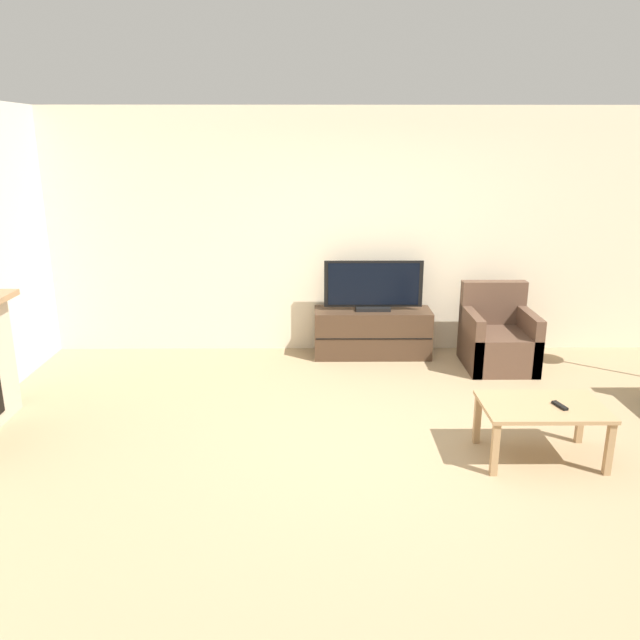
# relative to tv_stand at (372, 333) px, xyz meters

# --- Properties ---
(ground_plane) EXTENTS (24.00, 24.00, 0.00)m
(ground_plane) POSITION_rel_tv_stand_xyz_m (-0.03, -2.25, -0.27)
(ground_plane) COLOR #9E8460
(wall_back) EXTENTS (12.00, 0.06, 2.70)m
(wall_back) POSITION_rel_tv_stand_xyz_m (-0.03, 0.28, 1.08)
(wall_back) COLOR beige
(wall_back) RESTS_ON ground
(tv_stand) EXTENTS (1.29, 0.43, 0.53)m
(tv_stand) POSITION_rel_tv_stand_xyz_m (0.00, 0.00, 0.00)
(tv_stand) COLOR #422D1E
(tv_stand) RESTS_ON ground
(tv) EXTENTS (1.08, 0.18, 0.55)m
(tv) POSITION_rel_tv_stand_xyz_m (0.00, -0.00, 0.52)
(tv) COLOR black
(tv) RESTS_ON tv_stand
(armchair) EXTENTS (0.70, 0.76, 0.87)m
(armchair) POSITION_rel_tv_stand_xyz_m (1.31, -0.34, 0.02)
(armchair) COLOR brown
(armchair) RESTS_ON ground
(coffee_table) EXTENTS (0.91, 0.59, 0.44)m
(coffee_table) POSITION_rel_tv_stand_xyz_m (1.07, -2.36, 0.11)
(coffee_table) COLOR #A37F56
(coffee_table) RESTS_ON ground
(remote) EXTENTS (0.08, 0.16, 0.02)m
(remote) POSITION_rel_tv_stand_xyz_m (1.18, -2.40, 0.18)
(remote) COLOR black
(remote) RESTS_ON coffee_table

